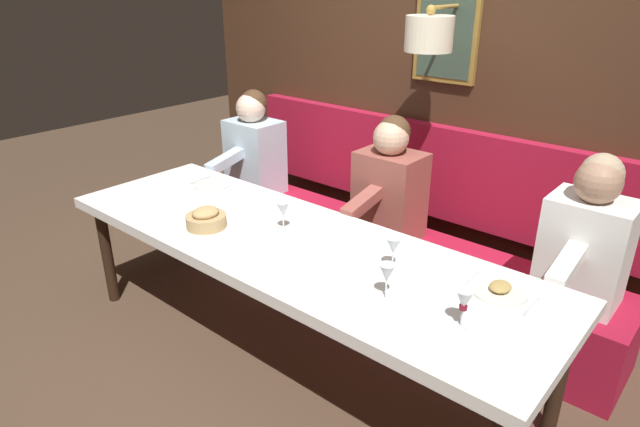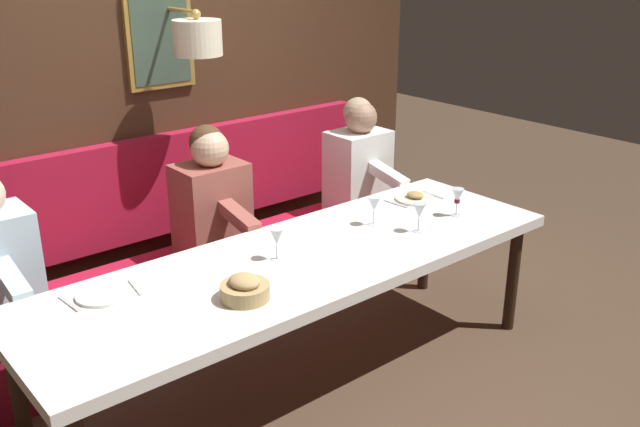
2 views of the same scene
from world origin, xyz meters
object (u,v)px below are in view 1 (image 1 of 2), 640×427
Objects in this scene: diner_nearest at (587,236)px; wine_glass_3 at (464,301)px; diner_middle at (254,146)px; wine_glass_2 at (387,274)px; bread_bowl at (206,219)px; dining_table at (291,250)px; wine_glass_1 at (283,211)px; wine_glass_0 at (393,247)px; diner_near at (390,183)px.

diner_nearest is 4.82× the size of wine_glass_3.
diner_middle reaches higher than wine_glass_2.
wine_glass_2 is 1.16m from bread_bowl.
wine_glass_2 reaches higher than dining_table.
wine_glass_1 is (0.06, 0.11, 0.18)m from dining_table.
wine_glass_0 is 1.00× the size of wine_glass_3.
dining_table is at bearing 83.35° from wine_glass_3.
diner_nearest is 1.00× the size of diner_middle.
bread_bowl is (-0.04, 1.16, -0.07)m from wine_glass_2.
diner_nearest and diner_near have the same top height.
wine_glass_2 is at bearing -101.63° from dining_table.
wine_glass_3 is at bearing -134.73° from diner_near.
wine_glass_2 is 0.75× the size of bread_bowl.
wine_glass_1 and wine_glass_3 have the same top height.
dining_table is at bearing 98.35° from wine_glass_0.
wine_glass_1 is at bearing 122.03° from diner_nearest.
diner_near reaches higher than wine_glass_2.
diner_near is 3.60× the size of bread_bowl.
dining_table is at bearing 178.39° from diner_near.
diner_middle reaches higher than wine_glass_1.
wine_glass_0 is (-0.80, -0.55, 0.04)m from diner_near.
diner_near is 4.82× the size of wine_glass_2.
wine_glass_0 and wine_glass_3 have the same top height.
wine_glass_3 is (-0.21, -0.46, -0.00)m from wine_glass_0.
diner_near is at bearing -1.61° from dining_table.
wine_glass_3 reaches higher than bread_bowl.
wine_glass_1 is 1.00× the size of wine_glass_3.
diner_near is (0.00, 1.18, 0.00)m from diner_nearest.
wine_glass_0 is at bearing -81.65° from dining_table.
wine_glass_0 is 0.69m from wine_glass_1.
diner_near is 0.83m from wine_glass_1.
wine_glass_3 is at bearing -86.34° from wine_glass_2.
diner_nearest is 2.42m from diner_middle.
diner_nearest is at bearing -26.45° from wine_glass_2.
diner_nearest is (0.88, -1.20, 0.13)m from dining_table.
diner_near is at bearing -90.00° from diner_middle.
diner_nearest is at bearing -57.49° from bread_bowl.
wine_glass_3 is 0.75× the size of bread_bowl.
diner_middle is (0.88, 1.21, 0.13)m from dining_table.
diner_nearest and diner_middle have the same top height.
diner_middle is at bearing 35.28° from bread_bowl.
wine_glass_0 is 1.08m from bread_bowl.
diner_near is 4.82× the size of wine_glass_1.
wine_glass_1 is at bearing 80.99° from wine_glass_3.
wine_glass_1 is at bearing 170.78° from diner_near.
diner_near and diner_middle have the same top height.
diner_middle is at bearing 61.78° from wine_glass_2.
wine_glass_2 is at bearing -104.23° from wine_glass_1.
wine_glass_2 reaches higher than bread_bowl.
wine_glass_3 is (-0.12, -1.04, 0.18)m from dining_table.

